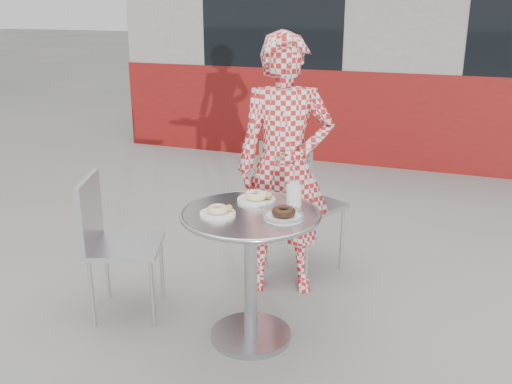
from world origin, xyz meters
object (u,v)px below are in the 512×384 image
(bistro_table, at_px, (251,244))
(plate_near, at_px, (218,211))
(seated_person, at_px, (285,167))
(milk_cup, at_px, (294,195))
(plate_checker, at_px, (283,215))
(chair_left, at_px, (126,272))
(plate_far, at_px, (257,197))
(chair_far, at_px, (303,231))

(bistro_table, bearing_deg, plate_near, -147.76)
(seated_person, bearing_deg, milk_cup, -85.22)
(bistro_table, relative_size, plate_near, 4.05)
(plate_checker, xyz_separation_m, milk_cup, (-0.00, 0.18, 0.04))
(chair_left, xyz_separation_m, plate_near, (0.62, -0.09, 0.48))
(plate_near, relative_size, milk_cup, 1.35)
(plate_far, height_order, plate_checker, plate_far)
(seated_person, height_order, milk_cup, seated_person)
(chair_left, height_order, milk_cup, milk_cup)
(seated_person, relative_size, plate_checker, 7.70)
(chair_far, relative_size, seated_person, 0.56)
(chair_left, relative_size, milk_cup, 6.15)
(plate_near, relative_size, plate_checker, 0.87)
(chair_far, relative_size, plate_far, 4.38)
(seated_person, relative_size, plate_near, 8.82)
(bistro_table, xyz_separation_m, chair_far, (0.02, 0.89, -0.27))
(bistro_table, bearing_deg, chair_far, 88.98)
(bistro_table, xyz_separation_m, seated_person, (-0.03, 0.62, 0.24))
(bistro_table, height_order, plate_checker, plate_checker)
(plate_far, relative_size, milk_cup, 1.53)
(bistro_table, distance_m, plate_near, 0.25)
(seated_person, height_order, plate_far, seated_person)
(seated_person, distance_m, plate_far, 0.45)
(plate_far, relative_size, plate_checker, 0.99)
(chair_far, xyz_separation_m, plate_far, (-0.04, -0.72, 0.46))
(chair_far, bearing_deg, plate_checker, 124.76)
(seated_person, relative_size, plate_far, 7.77)
(plate_far, distance_m, milk_cup, 0.20)
(milk_cup, bearing_deg, bistro_table, -136.45)
(chair_left, distance_m, plate_near, 0.79)
(plate_checker, height_order, milk_cup, milk_cup)
(plate_near, height_order, plate_checker, plate_checker)
(bistro_table, distance_m, plate_checker, 0.26)
(plate_checker, bearing_deg, chair_far, 99.98)
(plate_far, height_order, milk_cup, milk_cup)
(plate_checker, bearing_deg, milk_cup, 91.51)
(milk_cup, bearing_deg, chair_far, 102.01)
(chair_far, xyz_separation_m, milk_cup, (0.15, -0.72, 0.50))
(seated_person, height_order, plate_near, seated_person)
(bistro_table, xyz_separation_m, chair_left, (-0.75, 0.00, -0.29))
(chair_far, relative_size, plate_near, 4.97)
(chair_far, height_order, seated_person, seated_person)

